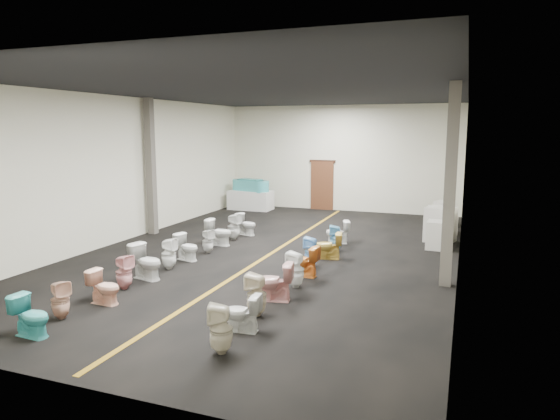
{
  "coord_description": "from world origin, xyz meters",
  "views": [
    {
      "loc": [
        5.06,
        -12.99,
        3.49
      ],
      "look_at": [
        -0.17,
        1.0,
        1.06
      ],
      "focal_mm": 32.0,
      "sensor_mm": 36.0,
      "label": 1
    }
  ],
  "objects_px": {
    "toilet_left_8": "(219,232)",
    "toilet_left_7": "(208,241)",
    "toilet_left_0": "(31,316)",
    "toilet_right_2": "(257,295)",
    "toilet_right_6": "(311,252)",
    "toilet_left_1": "(60,300)",
    "toilet_left_3": "(124,272)",
    "appliance_crate_d": "(444,213)",
    "toilet_left_4": "(147,262)",
    "toilet_right_0": "(221,329)",
    "appliance_crate_b": "(440,224)",
    "display_table": "(251,200)",
    "appliance_crate_c": "(442,220)",
    "toilet_right_9": "(338,232)",
    "toilet_right_8": "(336,238)",
    "appliance_crate_a": "(438,235)",
    "toilet_left_10": "(246,224)",
    "toilet_left_2": "(105,287)",
    "toilet_right_3": "(274,282)",
    "toilet_left_5": "(169,254)",
    "toilet_left_9": "(234,227)",
    "toilet_left_6": "(187,247)",
    "toilet_right_5": "(304,261)",
    "toilet_right_1": "(242,313)",
    "bathtub": "(251,185)",
    "toilet_right_7": "(329,246)",
    "toilet_right_4": "(296,270)"
  },
  "relations": [
    {
      "from": "toilet_left_4",
      "to": "toilet_right_8",
      "type": "relative_size",
      "value": 1.09
    },
    {
      "from": "display_table",
      "to": "toilet_left_4",
      "type": "xyz_separation_m",
      "value": [
        1.87,
        -10.28,
        0.0
      ]
    },
    {
      "from": "toilet_left_5",
      "to": "toilet_right_5",
      "type": "height_order",
      "value": "toilet_left_5"
    },
    {
      "from": "toilet_left_5",
      "to": "toilet_left_6",
      "type": "xyz_separation_m",
      "value": [
        -0.03,
        0.93,
        -0.04
      ]
    },
    {
      "from": "toilet_left_1",
      "to": "toilet_left_3",
      "type": "distance_m",
      "value": 1.86
    },
    {
      "from": "toilet_left_10",
      "to": "toilet_left_2",
      "type": "bearing_deg",
      "value": -168.15
    },
    {
      "from": "toilet_left_0",
      "to": "toilet_right_6",
      "type": "relative_size",
      "value": 0.93
    },
    {
      "from": "toilet_right_9",
      "to": "toilet_left_8",
      "type": "bearing_deg",
      "value": -88.4
    },
    {
      "from": "toilet_right_1",
      "to": "toilet_left_6",
      "type": "bearing_deg",
      "value": -143.35
    },
    {
      "from": "appliance_crate_b",
      "to": "toilet_left_3",
      "type": "bearing_deg",
      "value": -130.43
    },
    {
      "from": "toilet_left_1",
      "to": "toilet_right_6",
      "type": "height_order",
      "value": "toilet_right_6"
    },
    {
      "from": "appliance_crate_d",
      "to": "toilet_right_0",
      "type": "distance_m",
      "value": 12.68
    },
    {
      "from": "appliance_crate_a",
      "to": "toilet_right_7",
      "type": "bearing_deg",
      "value": -140.76
    },
    {
      "from": "toilet_left_9",
      "to": "appliance_crate_c",
      "type": "bearing_deg",
      "value": -55.41
    },
    {
      "from": "toilet_left_7",
      "to": "toilet_right_3",
      "type": "xyz_separation_m",
      "value": [
        3.2,
        -3.07,
        0.06
      ]
    },
    {
      "from": "toilet_left_0",
      "to": "toilet_right_2",
      "type": "height_order",
      "value": "toilet_right_2"
    },
    {
      "from": "toilet_left_8",
      "to": "toilet_left_7",
      "type": "bearing_deg",
      "value": -174.0
    },
    {
      "from": "appliance_crate_d",
      "to": "toilet_right_2",
      "type": "relative_size",
      "value": 1.08
    },
    {
      "from": "toilet_right_9",
      "to": "toilet_right_5",
      "type": "bearing_deg",
      "value": -21.09
    },
    {
      "from": "toilet_left_5",
      "to": "toilet_left_10",
      "type": "relative_size",
      "value": 1.11
    },
    {
      "from": "toilet_left_5",
      "to": "toilet_right_4",
      "type": "relative_size",
      "value": 0.98
    },
    {
      "from": "toilet_right_1",
      "to": "toilet_left_3",
      "type": "bearing_deg",
      "value": -114.35
    },
    {
      "from": "appliance_crate_c",
      "to": "toilet_right_0",
      "type": "relative_size",
      "value": 1.12
    },
    {
      "from": "toilet_left_8",
      "to": "toilet_right_8",
      "type": "xyz_separation_m",
      "value": [
        3.5,
        0.5,
        -0.02
      ]
    },
    {
      "from": "toilet_left_5",
      "to": "toilet_left_0",
      "type": "bearing_deg",
      "value": 176.6
    },
    {
      "from": "appliance_crate_d",
      "to": "toilet_right_2",
      "type": "height_order",
      "value": "appliance_crate_d"
    },
    {
      "from": "toilet_left_5",
      "to": "appliance_crate_b",
      "type": "bearing_deg",
      "value": -52.62
    },
    {
      "from": "toilet_left_0",
      "to": "toilet_right_1",
      "type": "height_order",
      "value": "toilet_left_0"
    },
    {
      "from": "toilet_left_10",
      "to": "toilet_right_3",
      "type": "bearing_deg",
      "value": -139.45
    },
    {
      "from": "toilet_left_4",
      "to": "toilet_right_0",
      "type": "relative_size",
      "value": 1.03
    },
    {
      "from": "display_table",
      "to": "bathtub",
      "type": "bearing_deg",
      "value": 180.0
    },
    {
      "from": "toilet_right_2",
      "to": "toilet_right_6",
      "type": "bearing_deg",
      "value": 179.31
    },
    {
      "from": "toilet_left_0",
      "to": "toilet_right_9",
      "type": "height_order",
      "value": "toilet_right_9"
    },
    {
      "from": "toilet_right_2",
      "to": "toilet_left_1",
      "type": "bearing_deg",
      "value": -68.5
    },
    {
      "from": "appliance_crate_a",
      "to": "toilet_left_10",
      "type": "distance_m",
      "value": 6.1
    },
    {
      "from": "toilet_left_9",
      "to": "toilet_right_7",
      "type": "relative_size",
      "value": 1.16
    },
    {
      "from": "appliance_crate_a",
      "to": "toilet_right_6",
      "type": "relative_size",
      "value": 1.07
    },
    {
      "from": "toilet_left_10",
      "to": "toilet_right_1",
      "type": "distance_m",
      "value": 8.06
    },
    {
      "from": "appliance_crate_c",
      "to": "toilet_right_5",
      "type": "xyz_separation_m",
      "value": [
        -2.86,
        -6.43,
        -0.08
      ]
    },
    {
      "from": "appliance_crate_b",
      "to": "appliance_crate_d",
      "type": "relative_size",
      "value": 1.23
    },
    {
      "from": "toilet_left_10",
      "to": "toilet_right_5",
      "type": "xyz_separation_m",
      "value": [
        3.24,
        -3.86,
        0.02
      ]
    },
    {
      "from": "toilet_left_6",
      "to": "toilet_left_9",
      "type": "xyz_separation_m",
      "value": [
        0.1,
        2.68,
        0.07
      ]
    },
    {
      "from": "toilet_right_3",
      "to": "toilet_right_8",
      "type": "distance_m",
      "value": 4.56
    },
    {
      "from": "toilet_left_0",
      "to": "toilet_right_2",
      "type": "relative_size",
      "value": 0.87
    },
    {
      "from": "toilet_left_5",
      "to": "toilet_left_2",
      "type": "bearing_deg",
      "value": 179.33
    },
    {
      "from": "toilet_left_2",
      "to": "toilet_left_10",
      "type": "distance_m",
      "value": 7.07
    },
    {
      "from": "toilet_left_3",
      "to": "toilet_left_8",
      "type": "bearing_deg",
      "value": 9.82
    },
    {
      "from": "toilet_left_5",
      "to": "toilet_right_3",
      "type": "xyz_separation_m",
      "value": [
        3.32,
        -1.26,
        0.0
      ]
    },
    {
      "from": "appliance_crate_c",
      "to": "toilet_left_2",
      "type": "bearing_deg",
      "value": -122.03
    },
    {
      "from": "toilet_right_2",
      "to": "toilet_left_10",
      "type": "bearing_deg",
      "value": -155.54
    }
  ]
}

